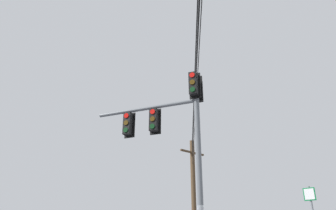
# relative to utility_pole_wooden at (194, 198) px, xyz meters

# --- Properties ---
(signal_mast_assembly) EXTENTS (3.52, 3.37, 7.35)m
(signal_mast_assembly) POSITION_rel_utility_pole_wooden_xyz_m (-5.71, -10.38, 0.93)
(signal_mast_assembly) COLOR slate
(signal_mast_assembly) RESTS_ON ground
(utility_pole_wooden) EXTENTS (2.20, 0.84, 8.45)m
(utility_pole_wooden) POSITION_rel_utility_pole_wooden_xyz_m (0.00, 0.00, 0.00)
(utility_pole_wooden) COLOR #4C3823
(utility_pole_wooden) RESTS_ON ground
(overhead_wire_span) EXTENTS (11.24, 24.13, 2.18)m
(overhead_wire_span) POSITION_rel_utility_pole_wooden_xyz_m (-5.61, -12.06, 2.87)
(overhead_wire_span) COLOR black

